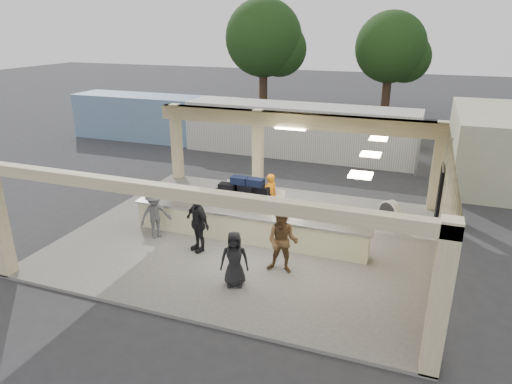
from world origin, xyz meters
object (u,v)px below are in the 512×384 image
at_px(luggage_cart, 244,195).
at_px(passenger_b, 197,223).
at_px(drum_fan, 390,213).
at_px(baggage_counter, 246,228).
at_px(passenger_c, 155,215).
at_px(car_white_a, 502,151).
at_px(passenger_a, 283,242).
at_px(container_white, 299,130).
at_px(passenger_d, 234,259).
at_px(baggage_handler, 270,196).
at_px(car_dark, 440,139).
at_px(container_blue, 155,118).

distance_m(luggage_cart, passenger_b, 3.13).
bearing_deg(drum_fan, baggage_counter, -105.10).
bearing_deg(passenger_c, car_white_a, -4.00).
xyz_separation_m(luggage_cart, passenger_a, (2.58, -3.48, 0.14)).
bearing_deg(passenger_a, container_white, 100.90).
relative_size(passenger_a, container_white, 0.15).
height_order(passenger_a, passenger_d, passenger_a).
bearing_deg(luggage_cart, passenger_d, -60.45).
distance_m(passenger_c, car_white_a, 18.25).
distance_m(luggage_cart, baggage_handler, 0.98).
distance_m(baggage_handler, car_dark, 14.23).
xyz_separation_m(baggage_counter, car_dark, (6.15, 15.08, 0.07)).
distance_m(drum_fan, passenger_c, 8.20).
bearing_deg(passenger_b, car_dark, 94.30).
xyz_separation_m(luggage_cart, container_white, (-0.43, 9.38, 0.47)).
relative_size(drum_fan, passenger_c, 0.60).
bearing_deg(passenger_c, passenger_b, -64.10).
xyz_separation_m(baggage_counter, baggage_handler, (0.08, 2.21, 0.36)).
distance_m(baggage_handler, passenger_c, 4.26).
bearing_deg(drum_fan, passenger_a, -79.88).
bearing_deg(baggage_counter, baggage_handler, 87.91).
bearing_deg(baggage_counter, passenger_b, -137.40).
bearing_deg(container_blue, container_white, -2.82).
bearing_deg(passenger_b, car_white_a, 82.46).
bearing_deg(baggage_handler, passenger_b, 15.68).
distance_m(passenger_a, car_dark, 17.16).
xyz_separation_m(drum_fan, passenger_a, (-2.67, -4.34, 0.44)).
distance_m(passenger_a, container_white, 13.21).
distance_m(passenger_b, container_white, 12.50).
bearing_deg(car_dark, passenger_a, 176.45).
bearing_deg(car_white_a, container_blue, 83.63).
bearing_deg(car_white_a, passenger_b, 134.19).
distance_m(drum_fan, baggage_handler, 4.36).
relative_size(baggage_counter, container_blue, 0.78).
bearing_deg(car_dark, baggage_handler, 166.24).
distance_m(car_white_a, container_white, 10.53).
height_order(luggage_cart, passenger_b, passenger_b).
relative_size(luggage_cart, baggage_handler, 1.68).
height_order(baggage_handler, passenger_a, passenger_a).
relative_size(baggage_counter, car_white_a, 1.47).
xyz_separation_m(passenger_b, container_white, (-0.09, 12.49, 0.34)).
bearing_deg(luggage_cart, baggage_counter, -55.51).
height_order(passenger_b, container_white, container_white).
bearing_deg(car_white_a, car_dark, 44.35).
height_order(drum_fan, car_dark, car_dark).
relative_size(luggage_cart, car_dark, 0.73).
distance_m(passenger_c, container_white, 12.26).
distance_m(baggage_counter, container_blue, 16.05).
distance_m(drum_fan, container_white, 10.27).
bearing_deg(baggage_handler, car_dark, -168.32).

